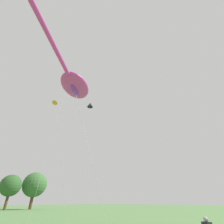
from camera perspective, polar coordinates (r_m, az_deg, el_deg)
The scene contains 6 objects.
big_show_kite at distance 20.80m, azimuth -12.95°, elevation 9.29°, with size 12.01×9.10×15.02m.
small_kite_box_yellow at distance 17.83m, azimuth -19.02°, elevation 2.64°, with size 2.58×2.17×10.91m.
small_kite_diamond_red at distance 37.79m, azimuth -7.51°, elevation 2.41°, with size 3.19×2.42×21.85m.
small_kite_tiny_distant at distance 28.81m, azimuth -14.48°, elevation 11.60°, with size 3.46×2.27×20.40m.
tree_oak_right at distance 61.52m, azimuth -25.05°, elevation -21.71°, with size 7.22×7.22×10.36m.
tree_shrub_far at distance 58.31m, azimuth -31.50°, elevation -20.76°, with size 5.70×5.70×8.89m.
Camera 1 is at (-9.09, 0.59, 1.85)m, focal length 26.57 mm.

